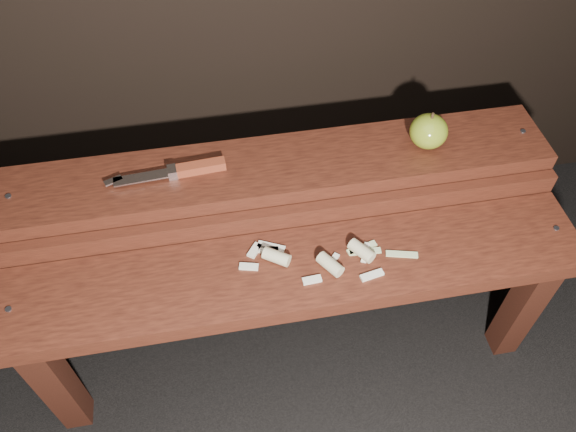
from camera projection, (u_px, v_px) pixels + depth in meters
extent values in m
plane|color=black|center=(292.00, 342.00, 1.48)|extent=(60.00, 60.00, 0.00)
cube|color=black|center=(56.00, 382.00, 1.21)|extent=(0.06, 0.06, 0.38)
cube|color=black|center=(523.00, 306.00, 1.34)|extent=(0.06, 0.06, 0.38)
cube|color=#401A0F|center=(297.00, 272.00, 1.14)|extent=(1.20, 0.20, 0.04)
cylinder|color=slate|center=(8.00, 309.00, 1.07)|extent=(0.01, 0.01, 0.00)
cylinder|color=slate|center=(556.00, 228.00, 1.19)|extent=(0.01, 0.01, 0.00)
cube|color=black|center=(61.00, 260.00, 1.37)|extent=(0.06, 0.06, 0.46)
cube|color=black|center=(478.00, 202.00, 1.49)|extent=(0.06, 0.06, 0.46)
cube|color=#401A0F|center=(288.00, 217.00, 1.19)|extent=(1.20, 0.02, 0.05)
cube|color=#401A0F|center=(279.00, 169.00, 1.22)|extent=(1.20, 0.18, 0.04)
cylinder|color=slate|center=(8.00, 196.00, 1.14)|extent=(0.01, 0.01, 0.00)
cylinder|color=slate|center=(523.00, 131.00, 1.27)|extent=(0.01, 0.01, 0.00)
ellipsoid|color=olive|center=(429.00, 131.00, 1.21)|extent=(0.08, 0.08, 0.07)
cylinder|color=#382314|center=(433.00, 116.00, 1.18)|extent=(0.01, 0.01, 0.01)
cube|color=maroon|center=(201.00, 167.00, 1.18)|extent=(0.10, 0.03, 0.02)
cube|color=silver|center=(172.00, 172.00, 1.17)|extent=(0.02, 0.03, 0.02)
cube|color=silver|center=(141.00, 178.00, 1.16)|extent=(0.11, 0.03, 0.00)
cube|color=silver|center=(113.00, 181.00, 1.16)|extent=(0.04, 0.03, 0.00)
cube|color=beige|center=(255.00, 250.00, 1.15)|extent=(0.04, 0.04, 0.01)
cube|color=beige|center=(372.00, 275.00, 1.11)|extent=(0.05, 0.02, 0.01)
cube|color=beige|center=(271.00, 247.00, 1.16)|extent=(0.06, 0.04, 0.01)
cube|color=beige|center=(268.00, 250.00, 1.15)|extent=(0.04, 0.02, 0.01)
cube|color=beige|center=(249.00, 267.00, 1.13)|extent=(0.04, 0.02, 0.01)
cube|color=beige|center=(312.00, 280.00, 1.11)|extent=(0.04, 0.02, 0.01)
cube|color=beige|center=(365.00, 252.00, 1.15)|extent=(0.03, 0.05, 0.01)
cube|color=beige|center=(333.00, 261.00, 1.13)|extent=(0.03, 0.04, 0.01)
cylinder|color=#C9BB8C|center=(362.00, 251.00, 1.14)|extent=(0.05, 0.06, 0.03)
cylinder|color=#C9BB8C|center=(277.00, 257.00, 1.13)|extent=(0.06, 0.05, 0.03)
cylinder|color=#C9BB8C|center=(330.00, 264.00, 1.12)|extent=(0.05, 0.06, 0.03)
cube|color=#BCC988|center=(402.00, 254.00, 1.15)|extent=(0.07, 0.03, 0.00)
cube|color=#BCC988|center=(362.00, 248.00, 1.16)|extent=(0.07, 0.03, 0.00)
cube|color=#BCC988|center=(365.00, 251.00, 1.15)|extent=(0.07, 0.02, 0.00)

